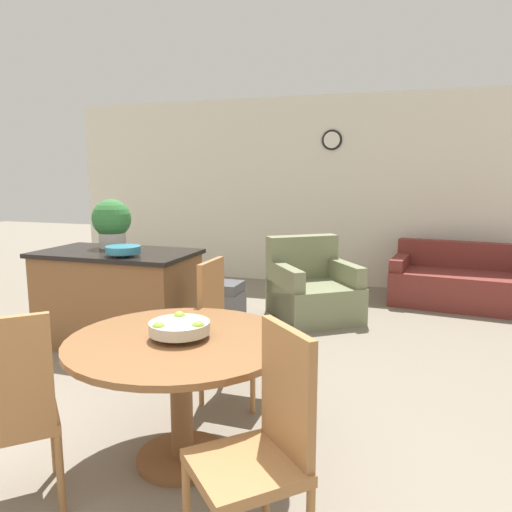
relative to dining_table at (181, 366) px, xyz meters
name	(u,v)px	position (x,y,z in m)	size (l,w,h in m)	color
wall_back	(324,192)	(-0.12, 4.85, 0.79)	(8.00, 0.09, 2.70)	silver
dining_table	(181,366)	(0.00, 0.00, 0.00)	(1.24, 1.24, 0.73)	brown
dining_chair_near_left	(9,408)	(-0.55, -0.65, -0.02)	(0.59, 0.59, 1.00)	#9E6B3D
dining_chair_near_right	(264,440)	(0.65, -0.55, -0.02)	(0.59, 0.59, 1.00)	#9E6B3D
dining_chair_far_side	(226,325)	(-0.07, 0.85, -0.02)	(0.42, 0.42, 1.00)	#9E6B3D
fruit_bowl	(179,327)	(0.00, 0.00, 0.22)	(0.33, 0.33, 0.12)	#B7B29E
kitchen_island	(118,298)	(-1.46, 1.59, -0.11)	(1.46, 0.82, 0.90)	brown
teal_bowl	(123,250)	(-1.25, 1.38, 0.39)	(0.31, 0.31, 0.09)	teal
potted_plant	(112,222)	(-1.63, 1.79, 0.59)	(0.37, 0.37, 0.47)	beige
trash_bin	(222,323)	(-0.35, 1.48, -0.21)	(0.34, 0.30, 0.70)	#56565B
couch	(465,284)	(1.78, 4.15, -0.29)	(1.79, 1.05, 0.75)	maroon
armchair	(312,291)	(0.10, 3.07, -0.26)	(1.22, 1.24, 0.89)	#7A7F5B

